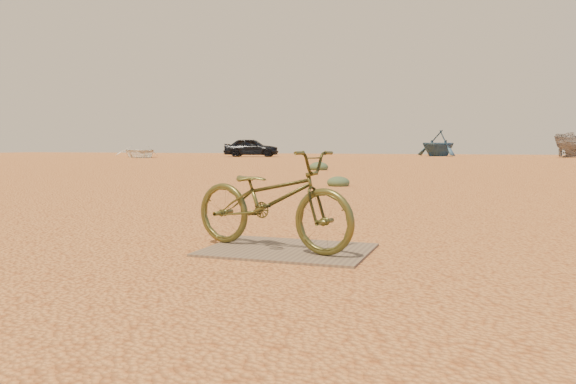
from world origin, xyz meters
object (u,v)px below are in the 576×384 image
(boat_near_left, at_px, (140,151))
(bicycle, at_px, (271,200))
(plywood_board, at_px, (288,250))
(boat_far_left, at_px, (438,143))
(car, at_px, (251,147))

(boat_near_left, bearing_deg, bicycle, -95.96)
(plywood_board, relative_size, bicycle, 0.86)
(plywood_board, bearing_deg, boat_far_left, 92.67)
(boat_far_left, bearing_deg, bicycle, -55.28)
(car, bearing_deg, plywood_board, -169.04)
(bicycle, height_order, boat_far_left, boat_far_left)
(plywood_board, xyz_separation_m, bicycle, (-0.14, -0.04, 0.46))
(bicycle, distance_m, boat_far_left, 48.02)
(car, relative_size, boat_near_left, 0.98)
(plywood_board, height_order, boat_near_left, boat_near_left)
(bicycle, bearing_deg, car, 38.16)
(bicycle, relative_size, boat_far_left, 0.38)
(plywood_board, bearing_deg, bicycle, -163.36)
(bicycle, xyz_separation_m, boat_far_left, (-2.09, 47.97, 0.72))
(bicycle, bearing_deg, boat_near_left, 50.57)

